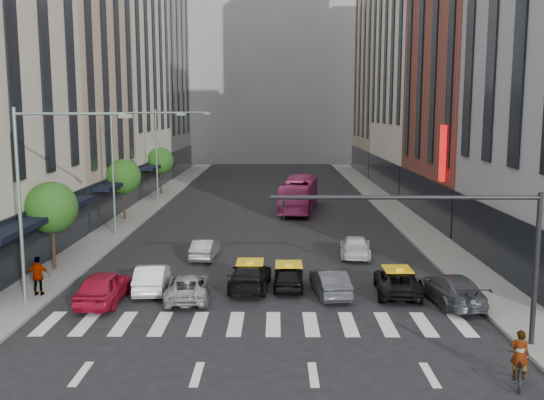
{
  "coord_description": "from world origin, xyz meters",
  "views": [
    {
      "loc": [
        0.71,
        -23.2,
        8.96
      ],
      "look_at": [
        0.49,
        10.59,
        4.0
      ],
      "focal_mm": 40.0,
      "sensor_mm": 36.0,
      "label": 1
    }
  ],
  "objects_px": {
    "taxi_center": "(289,277)",
    "bus": "(299,194)",
    "streetlamp_near": "(39,179)",
    "streetlamp_far": "(166,143)",
    "motorcycle": "(519,371)",
    "pedestrian_far": "(38,276)",
    "car_red": "(104,287)",
    "car_white_front": "(152,278)",
    "taxi_left": "(250,276)",
    "streetlamp_mid": "(126,154)"
  },
  "relations": [
    {
      "from": "streetlamp_far",
      "to": "bus",
      "type": "bearing_deg",
      "value": -20.44
    },
    {
      "from": "taxi_center",
      "to": "taxi_left",
      "type": "bearing_deg",
      "value": 2.26
    },
    {
      "from": "car_white_front",
      "to": "pedestrian_far",
      "type": "height_order",
      "value": "pedestrian_far"
    },
    {
      "from": "car_white_front",
      "to": "bus",
      "type": "relative_size",
      "value": 0.38
    },
    {
      "from": "motorcycle",
      "to": "bus",
      "type": "bearing_deg",
      "value": -60.73
    },
    {
      "from": "bus",
      "to": "motorcycle",
      "type": "xyz_separation_m",
      "value": [
        5.89,
        -35.45,
        -1.02
      ]
    },
    {
      "from": "car_red",
      "to": "car_white_front",
      "type": "relative_size",
      "value": 1.09
    },
    {
      "from": "taxi_left",
      "to": "taxi_center",
      "type": "xyz_separation_m",
      "value": [
        1.96,
        0.02,
        -0.06
      ]
    },
    {
      "from": "taxi_left",
      "to": "pedestrian_far",
      "type": "relative_size",
      "value": 2.49
    },
    {
      "from": "car_red",
      "to": "taxi_center",
      "type": "height_order",
      "value": "car_red"
    },
    {
      "from": "streetlamp_far",
      "to": "bus",
      "type": "xyz_separation_m",
      "value": [
        12.87,
        -4.8,
        -4.4
      ]
    },
    {
      "from": "streetlamp_mid",
      "to": "car_white_front",
      "type": "height_order",
      "value": "streetlamp_mid"
    },
    {
      "from": "streetlamp_far",
      "to": "bus",
      "type": "distance_m",
      "value": 14.42
    },
    {
      "from": "taxi_center",
      "to": "streetlamp_mid",
      "type": "bearing_deg",
      "value": -47.61
    },
    {
      "from": "streetlamp_far",
      "to": "car_red",
      "type": "distance_m",
      "value": 32.16
    },
    {
      "from": "streetlamp_mid",
      "to": "car_white_front",
      "type": "bearing_deg",
      "value": -71.76
    },
    {
      "from": "pedestrian_far",
      "to": "car_red",
      "type": "bearing_deg",
      "value": 165.57
    },
    {
      "from": "streetlamp_near",
      "to": "pedestrian_far",
      "type": "bearing_deg",
      "value": 124.19
    },
    {
      "from": "taxi_center",
      "to": "car_red",
      "type": "bearing_deg",
      "value": 16.69
    },
    {
      "from": "streetlamp_far",
      "to": "taxi_center",
      "type": "distance_m",
      "value": 31.89
    },
    {
      "from": "streetlamp_mid",
      "to": "pedestrian_far",
      "type": "xyz_separation_m",
      "value": [
        -0.7,
        -14.96,
        -4.8
      ]
    },
    {
      "from": "streetlamp_far",
      "to": "car_white_front",
      "type": "height_order",
      "value": "streetlamp_far"
    },
    {
      "from": "taxi_center",
      "to": "bus",
      "type": "height_order",
      "value": "bus"
    },
    {
      "from": "streetlamp_far",
      "to": "pedestrian_far",
      "type": "distance_m",
      "value": 31.34
    },
    {
      "from": "car_white_front",
      "to": "pedestrian_far",
      "type": "xyz_separation_m",
      "value": [
        -5.23,
        -1.21,
        0.42
      ]
    },
    {
      "from": "streetlamp_near",
      "to": "pedestrian_far",
      "type": "relative_size",
      "value": 4.72
    },
    {
      "from": "streetlamp_near",
      "to": "taxi_left",
      "type": "distance_m",
      "value": 11.11
    },
    {
      "from": "taxi_left",
      "to": "motorcycle",
      "type": "xyz_separation_m",
      "value": [
        9.32,
        -10.92,
        -0.21
      ]
    },
    {
      "from": "car_white_front",
      "to": "taxi_center",
      "type": "relative_size",
      "value": 1.12
    },
    {
      "from": "streetlamp_near",
      "to": "taxi_center",
      "type": "height_order",
      "value": "streetlamp_near"
    },
    {
      "from": "taxi_left",
      "to": "bus",
      "type": "relative_size",
      "value": 0.44
    },
    {
      "from": "motorcycle",
      "to": "taxi_left",
      "type": "bearing_deg",
      "value": -29.68
    },
    {
      "from": "streetlamp_mid",
      "to": "streetlamp_far",
      "type": "distance_m",
      "value": 16.0
    },
    {
      "from": "car_red",
      "to": "streetlamp_mid",
      "type": "bearing_deg",
      "value": -78.69
    },
    {
      "from": "streetlamp_far",
      "to": "pedestrian_far",
      "type": "bearing_deg",
      "value": -91.3
    },
    {
      "from": "taxi_center",
      "to": "bus",
      "type": "distance_m",
      "value": 24.58
    },
    {
      "from": "car_red",
      "to": "car_white_front",
      "type": "height_order",
      "value": "car_red"
    },
    {
      "from": "streetlamp_near",
      "to": "bus",
      "type": "height_order",
      "value": "streetlamp_near"
    },
    {
      "from": "streetlamp_near",
      "to": "motorcycle",
      "type": "xyz_separation_m",
      "value": [
        18.76,
        -8.25,
        -5.42
      ]
    },
    {
      "from": "streetlamp_mid",
      "to": "taxi_left",
      "type": "xyz_separation_m",
      "value": [
        9.44,
        -13.33,
        -5.21
      ]
    },
    {
      "from": "taxi_center",
      "to": "pedestrian_far",
      "type": "xyz_separation_m",
      "value": [
        -12.11,
        -1.65,
        0.47
      ]
    },
    {
      "from": "streetlamp_far",
      "to": "motorcycle",
      "type": "relative_size",
      "value": 4.91
    },
    {
      "from": "streetlamp_near",
      "to": "streetlamp_far",
      "type": "height_order",
      "value": "same"
    },
    {
      "from": "streetlamp_far",
      "to": "motorcycle",
      "type": "height_order",
      "value": "streetlamp_far"
    },
    {
      "from": "motorcycle",
      "to": "pedestrian_far",
      "type": "height_order",
      "value": "pedestrian_far"
    },
    {
      "from": "streetlamp_mid",
      "to": "car_red",
      "type": "xyz_separation_m",
      "value": [
        2.64,
        -15.64,
        -5.13
      ]
    },
    {
      "from": "car_white_front",
      "to": "taxi_left",
      "type": "distance_m",
      "value": 4.93
    },
    {
      "from": "car_white_front",
      "to": "pedestrian_far",
      "type": "distance_m",
      "value": 5.39
    },
    {
      "from": "car_white_front",
      "to": "taxi_left",
      "type": "bearing_deg",
      "value": -179.59
    },
    {
      "from": "streetlamp_near",
      "to": "car_red",
      "type": "xyz_separation_m",
      "value": [
        2.64,
        0.36,
        -5.13
      ]
    }
  ]
}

